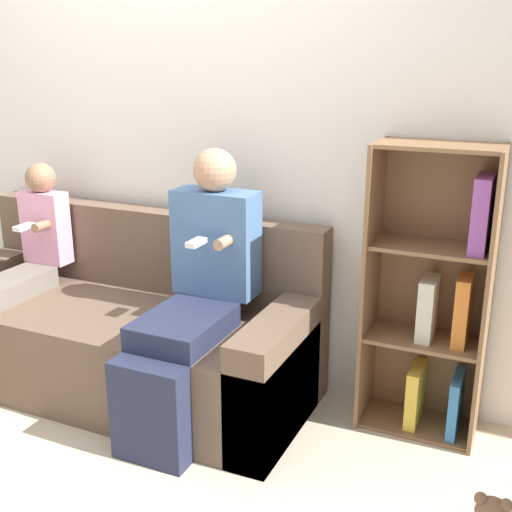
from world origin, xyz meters
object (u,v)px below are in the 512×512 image
object	(u,v)px
adult_seated	(195,288)
child_seated	(11,277)
bookshelf	(436,299)
couch	(122,334)

from	to	relation	value
adult_seated	child_seated	bearing A→B (deg)	-177.60
child_seated	bookshelf	distance (m)	2.17
adult_seated	bookshelf	size ratio (longest dim) A/B	0.96
child_seated	bookshelf	size ratio (longest dim) A/B	0.85
child_seated	couch	bearing A→B (deg)	12.91
bookshelf	couch	bearing A→B (deg)	-169.37
couch	adult_seated	size ratio (longest dim) A/B	1.58
couch	child_seated	world-z (taller)	child_seated
adult_seated	bookshelf	bearing A→B (deg)	20.15
adult_seated	bookshelf	xyz separation A→B (m)	(1.03, 0.38, -0.02)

